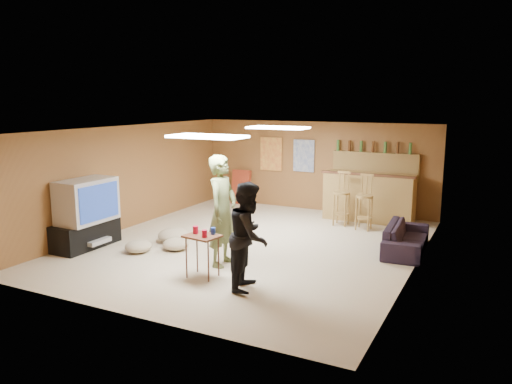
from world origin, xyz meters
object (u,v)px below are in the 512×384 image
at_px(person_black, 249,236).
at_px(sofa, 406,238).
at_px(tray_table, 203,256).
at_px(bar_counter, 369,197).
at_px(tv_body, 87,201).
at_px(person_olive, 222,211).

distance_m(person_black, sofa, 3.41).
xyz_separation_m(person_black, tray_table, (-0.86, 0.08, -0.46)).
relative_size(person_black, sofa, 0.93).
bearing_deg(tray_table, bar_counter, 73.82).
height_order(tv_body, bar_counter, tv_body).
bearing_deg(person_olive, person_black, -132.08).
xyz_separation_m(tv_body, tray_table, (2.75, -0.36, -0.56)).
bearing_deg(tv_body, sofa, 24.54).
distance_m(tv_body, tray_table, 2.83).
relative_size(person_olive, person_black, 1.17).
relative_size(tv_body, person_olive, 0.59).
relative_size(person_black, tray_table, 2.36).
distance_m(tv_body, person_olive, 2.75).
height_order(person_black, tray_table, person_black).
height_order(person_olive, sofa, person_olive).
xyz_separation_m(person_olive, sofa, (2.62, 2.15, -0.68)).
distance_m(person_olive, tray_table, 0.88).
xyz_separation_m(tv_body, sofa, (5.35, 2.44, -0.65)).
bearing_deg(person_black, person_olive, 36.67).
xyz_separation_m(person_olive, tray_table, (0.02, -0.66, -0.59)).
height_order(bar_counter, person_black, person_black).
relative_size(sofa, tray_table, 2.55).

